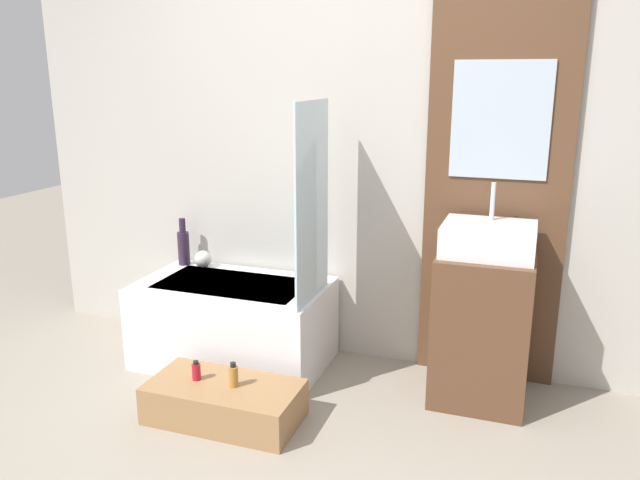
{
  "coord_description": "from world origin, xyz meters",
  "views": [
    {
      "loc": [
        1.03,
        -1.9,
        1.69
      ],
      "look_at": [
        0.11,
        0.72,
        0.95
      ],
      "focal_mm": 35.0,
      "sensor_mm": 36.0,
      "label": 1
    }
  ],
  "objects_px": {
    "vase_round_light": "(203,259)",
    "vase_tall_dark": "(183,246)",
    "bathtub": "(234,322)",
    "bottle_soap_secondary": "(233,376)",
    "sink": "(489,239)",
    "wooden_step_bench": "(224,402)",
    "bottle_soap_primary": "(196,371)"
  },
  "relations": [
    {
      "from": "sink",
      "to": "bottle_soap_primary",
      "type": "xyz_separation_m",
      "value": [
        -1.33,
        -0.67,
        -0.64
      ]
    },
    {
      "from": "bottle_soap_primary",
      "to": "bottle_soap_secondary",
      "type": "distance_m",
      "value": 0.21
    },
    {
      "from": "sink",
      "to": "vase_round_light",
      "type": "bearing_deg",
      "value": 174.68
    },
    {
      "from": "sink",
      "to": "bottle_soap_secondary",
      "type": "height_order",
      "value": "sink"
    },
    {
      "from": "sink",
      "to": "vase_round_light",
      "type": "relative_size",
      "value": 4.22
    },
    {
      "from": "bathtub",
      "to": "wooden_step_bench",
      "type": "relative_size",
      "value": 1.46
    },
    {
      "from": "bathtub",
      "to": "vase_tall_dark",
      "type": "relative_size",
      "value": 3.65
    },
    {
      "from": "wooden_step_bench",
      "to": "vase_tall_dark",
      "type": "distance_m",
      "value": 1.23
    },
    {
      "from": "sink",
      "to": "bathtub",
      "type": "bearing_deg",
      "value": -177.62
    },
    {
      "from": "sink",
      "to": "vase_tall_dark",
      "type": "xyz_separation_m",
      "value": [
        -1.9,
        0.18,
        -0.26
      ]
    },
    {
      "from": "bathtub",
      "to": "bottle_soap_secondary",
      "type": "distance_m",
      "value": 0.68
    },
    {
      "from": "sink",
      "to": "bottle_soap_primary",
      "type": "height_order",
      "value": "sink"
    },
    {
      "from": "wooden_step_bench",
      "to": "bottle_soap_primary",
      "type": "height_order",
      "value": "bottle_soap_primary"
    },
    {
      "from": "bathtub",
      "to": "vase_round_light",
      "type": "bearing_deg",
      "value": 145.15
    },
    {
      "from": "wooden_step_bench",
      "to": "vase_round_light",
      "type": "distance_m",
      "value": 1.11
    },
    {
      "from": "bottle_soap_primary",
      "to": "vase_tall_dark",
      "type": "bearing_deg",
      "value": 123.71
    },
    {
      "from": "bathtub",
      "to": "sink",
      "type": "xyz_separation_m",
      "value": [
        1.43,
        0.06,
        0.63
      ]
    },
    {
      "from": "bathtub",
      "to": "sink",
      "type": "relative_size",
      "value": 2.42
    },
    {
      "from": "vase_tall_dark",
      "to": "bathtub",
      "type": "bearing_deg",
      "value": -27.17
    },
    {
      "from": "vase_round_light",
      "to": "bottle_soap_secondary",
      "type": "height_order",
      "value": "vase_round_light"
    },
    {
      "from": "bathtub",
      "to": "bottle_soap_primary",
      "type": "height_order",
      "value": "bathtub"
    },
    {
      "from": "sink",
      "to": "wooden_step_bench",
      "type": "bearing_deg",
      "value": -150.47
    },
    {
      "from": "bottle_soap_primary",
      "to": "vase_round_light",
      "type": "bearing_deg",
      "value": 116.74
    },
    {
      "from": "vase_round_light",
      "to": "vase_tall_dark",
      "type": "bearing_deg",
      "value": 173.34
    },
    {
      "from": "vase_tall_dark",
      "to": "bottle_soap_primary",
      "type": "distance_m",
      "value": 1.09
    },
    {
      "from": "vase_tall_dark",
      "to": "vase_round_light",
      "type": "bearing_deg",
      "value": -6.66
    },
    {
      "from": "sink",
      "to": "bottle_soap_secondary",
      "type": "relative_size",
      "value": 3.61
    },
    {
      "from": "vase_round_light",
      "to": "bottle_soap_primary",
      "type": "relative_size",
      "value": 1.06
    },
    {
      "from": "wooden_step_bench",
      "to": "bottle_soap_secondary",
      "type": "relative_size",
      "value": 5.99
    },
    {
      "from": "vase_tall_dark",
      "to": "bottle_soap_secondary",
      "type": "distance_m",
      "value": 1.21
    },
    {
      "from": "vase_tall_dark",
      "to": "vase_round_light",
      "type": "relative_size",
      "value": 2.8
    },
    {
      "from": "wooden_step_bench",
      "to": "vase_tall_dark",
      "type": "xyz_separation_m",
      "value": [
        -0.72,
        0.85,
        0.52
      ]
    }
  ]
}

